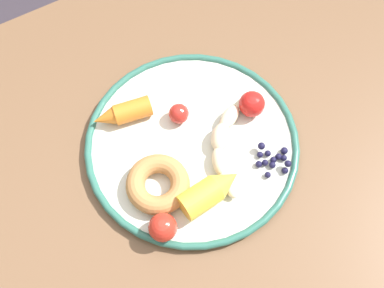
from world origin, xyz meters
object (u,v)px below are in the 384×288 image
at_px(blueberry_pile, 273,159).
at_px(tomato_far, 163,227).
at_px(carrot_orange, 123,113).
at_px(tomato_near, 252,104).
at_px(banana, 226,139).
at_px(donut, 158,185).
at_px(carrot_yellow, 211,191).
at_px(tomato_mid, 179,114).
at_px(dining_table, 173,201).
at_px(plate, 192,145).

relative_size(blueberry_pile, tomato_far, 1.45).
relative_size(carrot_orange, tomato_near, 2.43).
xyz_separation_m(banana, donut, (0.13, 0.02, 0.00)).
distance_m(banana, blueberry_pile, 0.08).
height_order(carrot_yellow, tomato_mid, carrot_yellow).
bearing_deg(banana, carrot_orange, -44.33).
bearing_deg(banana, carrot_yellow, 44.53).
relative_size(banana, tomato_mid, 4.55).
distance_m(dining_table, banana, 0.15).
height_order(blueberry_pile, tomato_mid, tomato_mid).
height_order(dining_table, plate, plate).
height_order(dining_table, tomato_far, tomato_far).
xyz_separation_m(carrot_orange, tomato_near, (-0.19, 0.09, 0.00)).
distance_m(carrot_yellow, tomato_near, 0.17).
relative_size(banana, blueberry_pile, 2.41).
xyz_separation_m(donut, tomato_mid, (-0.09, -0.09, 0.00)).
bearing_deg(plate, tomato_near, -176.70).
bearing_deg(carrot_yellow, tomato_far, 9.35).
xyz_separation_m(plate, carrot_yellow, (0.02, 0.09, 0.02)).
relative_size(donut, tomato_far, 2.29).
distance_m(donut, tomato_far, 0.07).
xyz_separation_m(dining_table, banana, (-0.11, -0.02, 0.11)).
distance_m(donut, tomato_near, 0.20).
bearing_deg(donut, carrot_yellow, 142.05).
height_order(donut, tomato_mid, tomato_mid).
relative_size(carrot_orange, tomato_far, 2.43).
bearing_deg(carrot_yellow, donut, -37.95).
bearing_deg(dining_table, tomato_mid, -124.58).
height_order(carrot_orange, blueberry_pile, carrot_orange).
height_order(banana, tomato_near, tomato_near).
height_order(carrot_yellow, blueberry_pile, carrot_yellow).
relative_size(dining_table, tomato_near, 29.96).
bearing_deg(carrot_orange, banana, 135.67).
distance_m(banana, tomato_far, 0.18).
xyz_separation_m(carrot_yellow, tomato_far, (0.09, 0.01, -0.00)).
bearing_deg(tomato_mid, carrot_orange, -29.98).
xyz_separation_m(carrot_yellow, tomato_mid, (-0.02, -0.14, -0.01)).
xyz_separation_m(donut, blueberry_pile, (-0.18, 0.05, -0.01)).
relative_size(dining_table, carrot_orange, 12.33).
bearing_deg(tomato_mid, donut, 47.03).
bearing_deg(dining_table, carrot_yellow, 128.73).
relative_size(dining_table, blueberry_pile, 20.70).
relative_size(carrot_orange, carrot_yellow, 1.01).
bearing_deg(carrot_orange, tomato_near, 154.65).
relative_size(dining_table, tomato_far, 29.93).
xyz_separation_m(banana, carrot_yellow, (0.07, 0.07, 0.01)).
xyz_separation_m(dining_table, plate, (-0.06, -0.04, 0.09)).
bearing_deg(carrot_orange, blueberry_pile, 132.82).
relative_size(plate, carrot_orange, 3.32).
distance_m(carrot_orange, blueberry_pile, 0.25).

